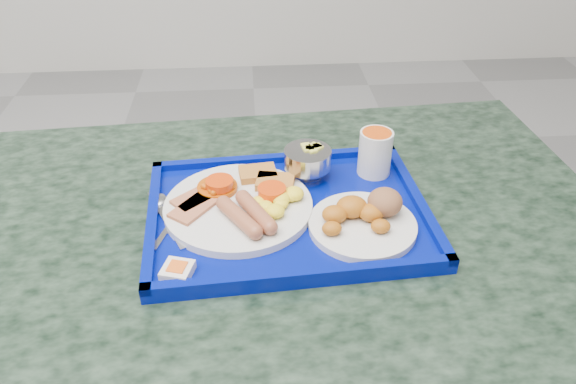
# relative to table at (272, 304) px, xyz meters

# --- Properties ---
(table) EXTENTS (1.26, 0.89, 0.76)m
(table) POSITION_rel_table_xyz_m (0.00, 0.00, 0.00)
(table) COLOR slate
(table) RESTS_ON floor
(tray) EXTENTS (0.49, 0.38, 0.03)m
(tray) POSITION_rel_table_xyz_m (0.03, 0.01, 0.20)
(tray) COLOR #020F80
(tray) RESTS_ON table
(main_plate) EXTENTS (0.25, 0.25, 0.04)m
(main_plate) POSITION_rel_table_xyz_m (-0.04, 0.02, 0.22)
(main_plate) COLOR silver
(main_plate) RESTS_ON tray
(bread_plate) EXTENTS (0.18, 0.18, 0.06)m
(bread_plate) POSITION_rel_table_xyz_m (0.15, -0.04, 0.23)
(bread_plate) COLOR silver
(bread_plate) RESTS_ON tray
(fruit_bowl) EXTENTS (0.09, 0.09, 0.06)m
(fruit_bowl) POSITION_rel_table_xyz_m (0.08, 0.12, 0.25)
(fruit_bowl) COLOR #A8A8AA
(fruit_bowl) RESTS_ON tray
(juice_cup) EXTENTS (0.06, 0.06, 0.09)m
(juice_cup) POSITION_rel_table_xyz_m (0.20, 0.12, 0.26)
(juice_cup) COLOR silver
(juice_cup) RESTS_ON tray
(spoon) EXTENTS (0.06, 0.16, 0.01)m
(spoon) POSITION_rel_table_xyz_m (-0.19, 0.03, 0.21)
(spoon) COLOR #A8A8AA
(spoon) RESTS_ON tray
(knife) EXTENTS (0.08, 0.16, 0.00)m
(knife) POSITION_rel_table_xyz_m (-0.17, 0.00, 0.21)
(knife) COLOR #A8A8AA
(knife) RESTS_ON tray
(jam_packet) EXTENTS (0.05, 0.05, 0.02)m
(jam_packet) POSITION_rel_table_xyz_m (-0.14, -0.13, 0.22)
(jam_packet) COLOR silver
(jam_packet) RESTS_ON tray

